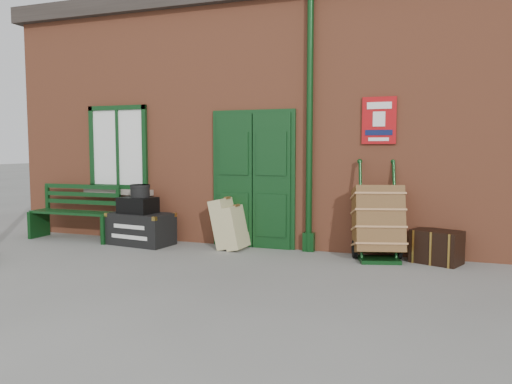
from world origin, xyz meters
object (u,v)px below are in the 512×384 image
at_px(bench, 76,211).
at_px(porter_trolley, 378,222).
at_px(dark_trunk, 437,247).
at_px(houdini_trunk, 141,229).

bearing_deg(bench, porter_trolley, 1.40).
height_order(porter_trolley, dark_trunk, porter_trolley).
distance_m(bench, porter_trolley, 5.31).
bearing_deg(dark_trunk, bench, -156.55).
bearing_deg(houdini_trunk, porter_trolley, 10.31).
bearing_deg(houdini_trunk, bench, -174.89).
height_order(bench, porter_trolley, porter_trolley).
bearing_deg(houdini_trunk, dark_trunk, 10.14).
bearing_deg(porter_trolley, houdini_trunk, 166.85).
relative_size(bench, dark_trunk, 2.50).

